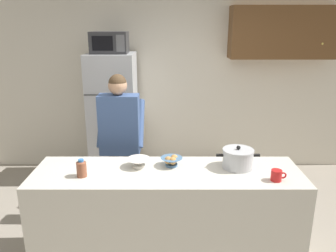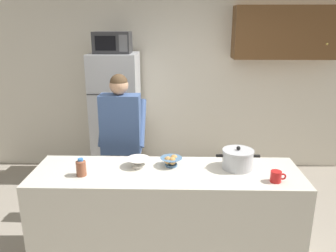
{
  "view_description": "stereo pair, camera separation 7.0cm",
  "coord_description": "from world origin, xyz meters",
  "px_view_note": "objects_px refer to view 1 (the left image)",
  "views": [
    {
      "loc": [
        0.01,
        -2.72,
        2.18
      ],
      "look_at": [
        0.0,
        0.55,
        1.17
      ],
      "focal_mm": 35.89,
      "sensor_mm": 36.0,
      "label": 1
    },
    {
      "loc": [
        0.08,
        -2.72,
        2.18
      ],
      "look_at": [
        0.0,
        0.55,
        1.17
      ],
      "focal_mm": 35.89,
      "sensor_mm": 36.0,
      "label": 2
    }
  ],
  "objects_px": {
    "bread_bowl": "(172,161)",
    "empty_bowl": "(139,162)",
    "bottle_near_edge": "(82,168)",
    "refrigerator": "(114,118)",
    "person_near_pot": "(121,132)",
    "cooking_pot": "(239,158)",
    "coffee_mug": "(277,175)",
    "microwave": "(110,43)"
  },
  "relations": [
    {
      "from": "bread_bowl",
      "to": "empty_bowl",
      "type": "distance_m",
      "value": 0.3
    },
    {
      "from": "empty_bowl",
      "to": "bottle_near_edge",
      "type": "relative_size",
      "value": 1.38
    },
    {
      "from": "refrigerator",
      "to": "person_near_pot",
      "type": "height_order",
      "value": "refrigerator"
    },
    {
      "from": "person_near_pot",
      "to": "cooking_pot",
      "type": "xyz_separation_m",
      "value": [
        1.15,
        -0.63,
        -0.04
      ]
    },
    {
      "from": "coffee_mug",
      "to": "cooking_pot",
      "type": "bearing_deg",
      "value": 135.73
    },
    {
      "from": "coffee_mug",
      "to": "empty_bowl",
      "type": "height_order",
      "value": "coffee_mug"
    },
    {
      "from": "coffee_mug",
      "to": "bread_bowl",
      "type": "bearing_deg",
      "value": 161.04
    },
    {
      "from": "bread_bowl",
      "to": "empty_bowl",
      "type": "bearing_deg",
      "value": -176.43
    },
    {
      "from": "person_near_pot",
      "to": "bottle_near_edge",
      "type": "height_order",
      "value": "person_near_pot"
    },
    {
      "from": "refrigerator",
      "to": "person_near_pot",
      "type": "xyz_separation_m",
      "value": [
        0.25,
        -1.14,
        0.16
      ]
    },
    {
      "from": "bread_bowl",
      "to": "cooking_pot",
      "type": "bearing_deg",
      "value": -3.21
    },
    {
      "from": "coffee_mug",
      "to": "bottle_near_edge",
      "type": "distance_m",
      "value": 1.64
    },
    {
      "from": "microwave",
      "to": "refrigerator",
      "type": "bearing_deg",
      "value": 90.07
    },
    {
      "from": "coffee_mug",
      "to": "bread_bowl",
      "type": "xyz_separation_m",
      "value": [
        -0.87,
        0.3,
        0.0
      ]
    },
    {
      "from": "person_near_pot",
      "to": "bread_bowl",
      "type": "bearing_deg",
      "value": -47.33
    },
    {
      "from": "microwave",
      "to": "coffee_mug",
      "type": "xyz_separation_m",
      "value": [
        1.67,
        -2.01,
        -0.96
      ]
    },
    {
      "from": "cooking_pot",
      "to": "bottle_near_edge",
      "type": "xyz_separation_m",
      "value": [
        -1.37,
        -0.18,
        -0.01
      ]
    },
    {
      "from": "empty_bowl",
      "to": "coffee_mug",
      "type": "bearing_deg",
      "value": -13.46
    },
    {
      "from": "microwave",
      "to": "bottle_near_edge",
      "type": "distance_m",
      "value": 2.14
    },
    {
      "from": "refrigerator",
      "to": "person_near_pot",
      "type": "distance_m",
      "value": 1.17
    },
    {
      "from": "bread_bowl",
      "to": "bottle_near_edge",
      "type": "relative_size",
      "value": 1.29
    },
    {
      "from": "coffee_mug",
      "to": "refrigerator",
      "type": "bearing_deg",
      "value": 129.46
    },
    {
      "from": "refrigerator",
      "to": "bread_bowl",
      "type": "bearing_deg",
      "value": -65.13
    },
    {
      "from": "person_near_pot",
      "to": "bottle_near_edge",
      "type": "distance_m",
      "value": 0.85
    },
    {
      "from": "empty_bowl",
      "to": "bottle_near_edge",
      "type": "bearing_deg",
      "value": -156.99
    },
    {
      "from": "coffee_mug",
      "to": "bottle_near_edge",
      "type": "bearing_deg",
      "value": 177.16
    },
    {
      "from": "cooking_pot",
      "to": "refrigerator",
      "type": "bearing_deg",
      "value": 128.4
    },
    {
      "from": "bread_bowl",
      "to": "bottle_near_edge",
      "type": "xyz_separation_m",
      "value": [
        -0.77,
        -0.22,
        0.03
      ]
    },
    {
      "from": "bread_bowl",
      "to": "refrigerator",
      "type": "bearing_deg",
      "value": 114.87
    },
    {
      "from": "person_near_pot",
      "to": "bread_bowl",
      "type": "height_order",
      "value": "person_near_pot"
    },
    {
      "from": "cooking_pot",
      "to": "empty_bowl",
      "type": "bearing_deg",
      "value": 179.06
    },
    {
      "from": "microwave",
      "to": "bottle_near_edge",
      "type": "xyz_separation_m",
      "value": [
        0.04,
        -1.93,
        -0.93
      ]
    },
    {
      "from": "microwave",
      "to": "person_near_pot",
      "type": "height_order",
      "value": "microwave"
    },
    {
      "from": "empty_bowl",
      "to": "bread_bowl",
      "type": "bearing_deg",
      "value": 3.57
    },
    {
      "from": "person_near_pot",
      "to": "bread_bowl",
      "type": "relative_size",
      "value": 8.28
    },
    {
      "from": "cooking_pot",
      "to": "bottle_near_edge",
      "type": "height_order",
      "value": "cooking_pot"
    },
    {
      "from": "refrigerator",
      "to": "bottle_near_edge",
      "type": "relative_size",
      "value": 11.41
    },
    {
      "from": "bread_bowl",
      "to": "microwave",
      "type": "bearing_deg",
      "value": 115.15
    },
    {
      "from": "bread_bowl",
      "to": "bottle_near_edge",
      "type": "distance_m",
      "value": 0.8
    },
    {
      "from": "coffee_mug",
      "to": "empty_bowl",
      "type": "bearing_deg",
      "value": 166.54
    },
    {
      "from": "microwave",
      "to": "empty_bowl",
      "type": "height_order",
      "value": "microwave"
    },
    {
      "from": "refrigerator",
      "to": "microwave",
      "type": "height_order",
      "value": "microwave"
    }
  ]
}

